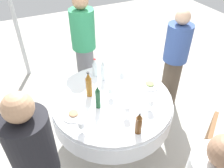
# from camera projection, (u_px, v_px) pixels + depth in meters

# --- Properties ---
(ground_plane) EXTENTS (10.00, 10.00, 0.00)m
(ground_plane) POSITION_uv_depth(u_px,v_px,m) (112.00, 138.00, 3.13)
(ground_plane) COLOR #B7B2A8
(dining_table) EXTENTS (1.43, 1.43, 0.74)m
(dining_table) POSITION_uv_depth(u_px,v_px,m) (112.00, 107.00, 2.76)
(dining_table) COLOR white
(dining_table) RESTS_ON ground_plane
(bottle_clear_east) EXTENTS (0.06, 0.06, 0.29)m
(bottle_clear_east) POSITION_uv_depth(u_px,v_px,m) (103.00, 71.00, 2.88)
(bottle_clear_east) COLOR silver
(bottle_clear_east) RESTS_ON dining_table
(bottle_dark_green_north) EXTENTS (0.06, 0.06, 0.30)m
(bottle_dark_green_north) POSITION_uv_depth(u_px,v_px,m) (98.00, 97.00, 2.47)
(bottle_dark_green_north) COLOR #194728
(bottle_dark_green_north) RESTS_ON dining_table
(bottle_amber_south) EXTENTS (0.07, 0.07, 0.33)m
(bottle_amber_south) POSITION_uv_depth(u_px,v_px,m) (89.00, 85.00, 2.62)
(bottle_amber_south) COLOR #8C5619
(bottle_amber_south) RESTS_ON dining_table
(bottle_brown_mid) EXTENTS (0.07, 0.07, 0.26)m
(bottle_brown_mid) POSITION_uv_depth(u_px,v_px,m) (139.00, 124.00, 2.19)
(bottle_brown_mid) COLOR #593314
(bottle_brown_mid) RESTS_ON dining_table
(bottle_clear_near) EXTENTS (0.07, 0.07, 0.26)m
(bottle_clear_near) POSITION_uv_depth(u_px,v_px,m) (95.00, 68.00, 2.96)
(bottle_clear_near) COLOR silver
(bottle_clear_near) RESTS_ON dining_table
(wine_glass_mid) EXTENTS (0.07, 0.07, 0.14)m
(wine_glass_mid) POSITION_uv_depth(u_px,v_px,m) (112.00, 90.00, 2.63)
(wine_glass_mid) COLOR white
(wine_glass_mid) RESTS_ON dining_table
(wine_glass_near) EXTENTS (0.07, 0.07, 0.15)m
(wine_glass_near) POSITION_uv_depth(u_px,v_px,m) (150.00, 103.00, 2.46)
(wine_glass_near) COLOR white
(wine_glass_near) RESTS_ON dining_table
(wine_glass_rear) EXTENTS (0.07, 0.07, 0.14)m
(wine_glass_rear) POSITION_uv_depth(u_px,v_px,m) (81.00, 124.00, 2.21)
(wine_glass_rear) COLOR white
(wine_glass_rear) RESTS_ON dining_table
(wine_glass_inner) EXTENTS (0.07, 0.07, 0.15)m
(wine_glass_inner) POSITION_uv_depth(u_px,v_px,m) (127.00, 109.00, 2.37)
(wine_glass_inner) COLOR white
(wine_glass_inner) RESTS_ON dining_table
(wine_glass_right) EXTENTS (0.07, 0.07, 0.15)m
(wine_glass_right) POSITION_uv_depth(u_px,v_px,m) (122.00, 66.00, 3.02)
(wine_glass_right) COLOR white
(wine_glass_right) RESTS_ON dining_table
(plate_right) EXTENTS (0.26, 0.26, 0.04)m
(plate_right) POSITION_uv_depth(u_px,v_px,m) (150.00, 84.00, 2.86)
(plate_right) COLOR white
(plate_right) RESTS_ON dining_table
(plate_far) EXTENTS (0.26, 0.26, 0.04)m
(plate_far) POSITION_uv_depth(u_px,v_px,m) (73.00, 114.00, 2.45)
(plate_far) COLOR white
(plate_far) RESTS_ON dining_table
(fork_north) EXTENTS (0.08, 0.17, 0.00)m
(fork_north) POSITION_uv_depth(u_px,v_px,m) (122.00, 103.00, 2.61)
(fork_north) COLOR silver
(fork_north) RESTS_ON dining_table
(person_east) EXTENTS (0.34, 0.34, 1.62)m
(person_east) POSITION_uv_depth(u_px,v_px,m) (39.00, 168.00, 1.83)
(person_east) COLOR #26262B
(person_east) RESTS_ON ground_plane
(person_north) EXTENTS (0.34, 0.34, 1.52)m
(person_north) POSITION_uv_depth(u_px,v_px,m) (174.00, 60.00, 3.23)
(person_north) COLOR #4C3F33
(person_north) RESTS_ON ground_plane
(person_mid) EXTENTS (0.34, 0.34, 1.68)m
(person_mid) POSITION_uv_depth(u_px,v_px,m) (84.00, 49.00, 3.31)
(person_mid) COLOR slate
(person_mid) RESTS_ON ground_plane
(chair_rear) EXTENTS (0.56, 0.56, 0.87)m
(chair_rear) POSITION_uv_depth(u_px,v_px,m) (215.00, 151.00, 2.35)
(chair_rear) COLOR brown
(chair_rear) RESTS_ON ground_plane
(tent_pole_main) EXTENTS (0.07, 0.07, 2.30)m
(tent_pole_main) POSITION_uv_depth(u_px,v_px,m) (13.00, 14.00, 3.66)
(tent_pole_main) COLOR #B2B5B7
(tent_pole_main) RESTS_ON ground_plane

